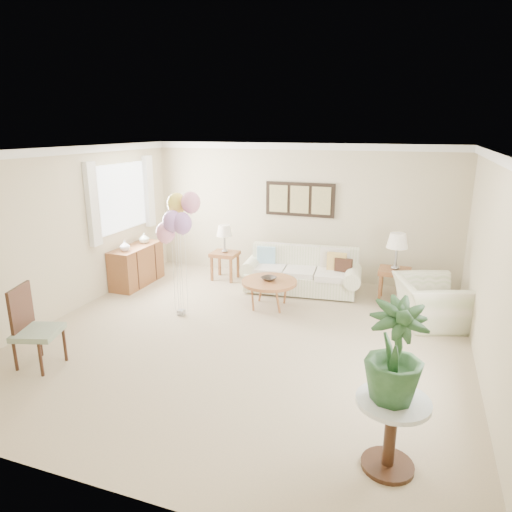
# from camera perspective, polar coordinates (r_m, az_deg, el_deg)

# --- Properties ---
(ground_plane) EXTENTS (6.00, 6.00, 0.00)m
(ground_plane) POSITION_cam_1_polar(r_m,az_deg,el_deg) (6.56, -1.41, -10.26)
(ground_plane) COLOR tan
(room_shell) EXTENTS (6.04, 6.04, 2.60)m
(room_shell) POSITION_cam_1_polar(r_m,az_deg,el_deg) (6.15, -2.16, 4.02)
(room_shell) COLOR beige
(room_shell) RESTS_ON ground
(wall_art_triptych) EXTENTS (1.35, 0.06, 0.65)m
(wall_art_triptych) POSITION_cam_1_polar(r_m,az_deg,el_deg) (8.82, 5.49, 7.04)
(wall_art_triptych) COLOR black
(wall_art_triptych) RESTS_ON ground
(sofa) EXTENTS (2.22, 0.99, 0.79)m
(sofa) POSITION_cam_1_polar(r_m,az_deg,el_deg) (8.32, 5.72, -2.26)
(sofa) COLOR silver
(sofa) RESTS_ON ground
(end_table_left) EXTENTS (0.50, 0.46, 0.55)m
(end_table_left) POSITION_cam_1_polar(r_m,az_deg,el_deg) (8.89, -3.92, -0.07)
(end_table_left) COLOR brown
(end_table_left) RESTS_ON ground
(end_table_right) EXTENTS (0.53, 0.48, 0.58)m
(end_table_right) POSITION_cam_1_polar(r_m,az_deg,el_deg) (8.06, 16.94, -2.22)
(end_table_right) COLOR brown
(end_table_right) RESTS_ON ground
(lamp_left) EXTENTS (0.30, 0.30, 0.54)m
(lamp_left) POSITION_cam_1_polar(r_m,az_deg,el_deg) (8.76, -3.98, 3.07)
(lamp_left) COLOR gray
(lamp_left) RESTS_ON end_table_left
(lamp_right) EXTENTS (0.35, 0.35, 0.62)m
(lamp_right) POSITION_cam_1_polar(r_m,az_deg,el_deg) (7.91, 17.26, 1.70)
(lamp_right) COLOR gray
(lamp_right) RESTS_ON end_table_right
(coffee_table) EXTENTS (0.91, 0.91, 0.46)m
(coffee_table) POSITION_cam_1_polar(r_m,az_deg,el_deg) (7.49, 1.67, -3.36)
(coffee_table) COLOR #9E6044
(coffee_table) RESTS_ON ground
(decor_bowl) EXTENTS (0.31, 0.31, 0.06)m
(decor_bowl) POSITION_cam_1_polar(r_m,az_deg,el_deg) (7.48, 1.62, -2.84)
(decor_bowl) COLOR #2F2820
(decor_bowl) RESTS_ON coffee_table
(armchair) EXTENTS (1.20, 1.28, 0.68)m
(armchair) POSITION_cam_1_polar(r_m,az_deg,el_deg) (7.41, 20.83, -5.35)
(armchair) COLOR silver
(armchair) RESTS_ON ground
(side_table) EXTENTS (0.63, 0.63, 0.68)m
(side_table) POSITION_cam_1_polar(r_m,az_deg,el_deg) (4.26, 16.62, -18.69)
(side_table) COLOR silver
(side_table) RESTS_ON ground
(potted_plant) EXTENTS (0.62, 0.62, 0.87)m
(potted_plant) POSITION_cam_1_polar(r_m,az_deg,el_deg) (3.96, 16.99, -11.41)
(potted_plant) COLOR #1E4520
(potted_plant) RESTS_ON side_table
(accent_chair) EXTENTS (0.62, 0.62, 1.02)m
(accent_chair) POSITION_cam_1_polar(r_m,az_deg,el_deg) (6.30, -26.18, -7.80)
(accent_chair) COLOR gray
(accent_chair) RESTS_ON ground
(credenza) EXTENTS (0.46, 1.20, 0.74)m
(credenza) POSITION_cam_1_polar(r_m,az_deg,el_deg) (8.89, -14.68, -1.14)
(credenza) COLOR brown
(credenza) RESTS_ON ground
(vase_white) EXTENTS (0.20, 0.20, 0.19)m
(vase_white) POSITION_cam_1_polar(r_m,az_deg,el_deg) (8.49, -16.08, 1.23)
(vase_white) COLOR white
(vase_white) RESTS_ON credenza
(vase_sage) EXTENTS (0.21, 0.21, 0.20)m
(vase_sage) POSITION_cam_1_polar(r_m,az_deg,el_deg) (8.98, -13.81, 2.19)
(vase_sage) COLOR #B7BFAA
(vase_sage) RESTS_ON credenza
(balloon_cluster) EXTENTS (0.65, 0.51, 1.96)m
(balloon_cluster) POSITION_cam_1_polar(r_m,az_deg,el_deg) (6.96, -9.79, 4.78)
(balloon_cluster) COLOR gray
(balloon_cluster) RESTS_ON ground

